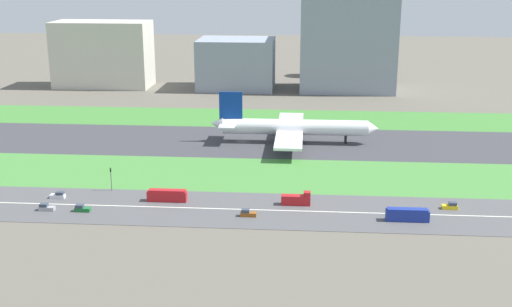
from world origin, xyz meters
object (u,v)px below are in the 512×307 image
(car_4, at_px, (46,208))
(bus_0, at_px, (407,215))
(truck_0, at_px, (297,199))
(traffic_light, at_px, (111,177))
(car_3, at_px, (82,209))
(hangar_building, at_px, (237,64))
(bus_1, at_px, (167,195))
(airliner, at_px, (291,127))
(car_1, at_px, (450,206))
(terminal_building, at_px, (103,54))
(office_tower, at_px, (347,44))
(car_6, at_px, (58,195))
(fuel_tank_west, at_px, (314,66))
(car_5, at_px, (248,213))

(car_4, height_order, bus_0, bus_0)
(truck_0, distance_m, traffic_light, 57.62)
(truck_0, relative_size, traffic_light, 1.17)
(car_3, distance_m, hangar_building, 193.85)
(car_4, xyz_separation_m, bus_1, (32.58, 10.00, 0.90))
(airliner, xyz_separation_m, car_1, (47.17, -68.00, -5.31))
(terminal_building, bearing_deg, car_4, -77.68)
(car_1, height_order, hangar_building, hangar_building)
(truck_0, relative_size, car_1, 1.91)
(car_1, height_order, office_tower, office_tower)
(car_6, distance_m, hangar_building, 185.60)
(car_3, bearing_deg, car_4, 0.00)
(truck_0, distance_m, fuel_tank_west, 227.14)
(bus_1, xyz_separation_m, traffic_light, (-19.00, 7.99, 2.47))
(car_4, height_order, office_tower, office_tower)
(car_5, relative_size, traffic_light, 0.61)
(car_6, relative_size, hangar_building, 0.11)
(hangar_building, bearing_deg, car_3, -96.96)
(airliner, relative_size, car_1, 14.77)
(bus_1, height_order, hangar_building, hangar_building)
(airliner, bearing_deg, car_6, -134.71)
(hangar_building, bearing_deg, traffic_light, -96.62)
(airliner, bearing_deg, bus_0, -66.70)
(traffic_light, xyz_separation_m, terminal_building, (-55.52, 174.01, 13.98))
(bus_0, bearing_deg, car_5, 0.00)
(truck_0, xyz_separation_m, bus_1, (-38.00, 0.00, 0.15))
(truck_0, relative_size, terminal_building, 0.16)
(airliner, xyz_separation_m, office_tower, (27.66, 114.00, 19.03))
(car_4, xyz_separation_m, hangar_building, (33.78, 192.00, 12.81))
(fuel_tank_west, bearing_deg, car_4, -108.06)
(truck_0, bearing_deg, office_tower, 82.45)
(car_5, xyz_separation_m, traffic_light, (-43.62, 17.99, 3.37))
(car_4, distance_m, bus_0, 100.63)
(truck_0, xyz_separation_m, car_3, (-60.23, -10.00, -0.75))
(car_5, relative_size, terminal_building, 0.08)
(bus_0, xyz_separation_m, office_tower, (-5.93, 192.00, 23.45))
(hangar_building, bearing_deg, bus_1, -90.38)
(airliner, distance_m, car_4, 102.99)
(bus_1, distance_m, terminal_building, 197.35)
(car_3, xyz_separation_m, car_6, (-10.62, 10.00, 0.00))
(bus_0, bearing_deg, car_4, 0.00)
(hangar_building, bearing_deg, bus_0, -70.80)
(bus_0, height_order, fuel_tank_west, fuel_tank_west)
(fuel_tank_west, bearing_deg, hangar_building, -134.01)
(office_tower, bearing_deg, car_3, -113.72)
(terminal_building, distance_m, hangar_building, 75.87)
(car_4, height_order, car_3, same)
(hangar_building, bearing_deg, truck_0, -78.57)
(car_3, bearing_deg, fuel_tank_west, -105.77)
(car_3, distance_m, car_1, 104.35)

